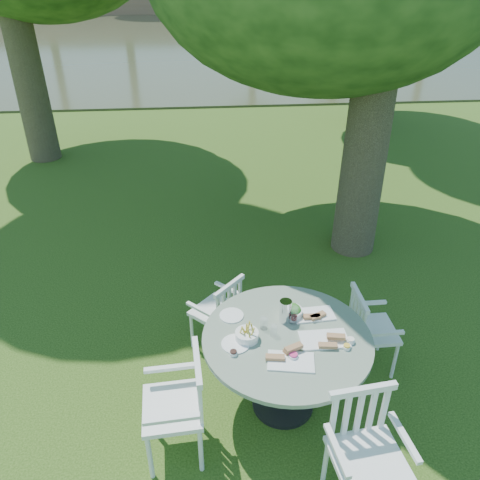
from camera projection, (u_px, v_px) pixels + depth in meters
name	position (u px, v px, depth m)	size (l,w,h in m)	color
ground	(242.00, 311.00, 5.50)	(140.00, 140.00, 0.00)	#1C380B
table	(286.00, 350.00, 3.99)	(1.43, 1.43, 0.83)	black
chair_ne	(366.00, 326.00, 4.50)	(0.42, 0.45, 0.88)	white
chair_nw	(222.00, 309.00, 4.72)	(0.59, 0.60, 0.86)	white
chair_sw	(184.00, 400.00, 3.65)	(0.50, 0.53, 0.99)	white
chair_se	(363.00, 441.00, 3.34)	(0.55, 0.52, 0.99)	white
tableware	(282.00, 327.00, 3.95)	(1.09, 0.84, 0.21)	white
river	(201.00, 39.00, 25.21)	(100.00, 28.00, 0.12)	#333620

